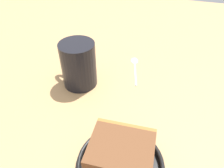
% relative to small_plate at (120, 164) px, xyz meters
% --- Properties ---
extents(ground_plane, '(1.52, 1.52, 0.04)m').
position_rel_small_plate_xyz_m(ground_plane, '(0.11, 0.06, -0.03)').
color(ground_plane, tan).
extents(small_plate, '(0.15, 0.15, 0.02)m').
position_rel_small_plate_xyz_m(small_plate, '(0.00, 0.00, 0.00)').
color(small_plate, black).
rests_on(small_plate, ground_plane).
extents(cake_slice, '(0.09, 0.10, 0.05)m').
position_rel_small_plate_xyz_m(cake_slice, '(0.00, 0.00, 0.03)').
color(cake_slice, '#9E662D').
rests_on(cake_slice, small_plate).
extents(tea_mug, '(0.08, 0.10, 0.11)m').
position_rel_small_plate_xyz_m(tea_mug, '(0.18, 0.15, 0.05)').
color(tea_mug, black).
rests_on(tea_mug, ground_plane).
extents(teaspoon, '(0.12, 0.04, 0.01)m').
position_rel_small_plate_xyz_m(teaspoon, '(0.29, 0.04, -0.00)').
color(teaspoon, silver).
rests_on(teaspoon, ground_plane).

